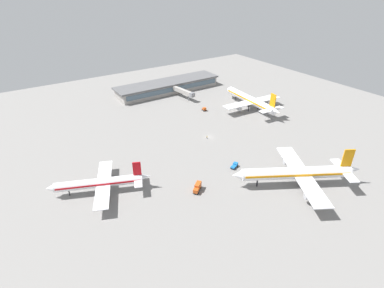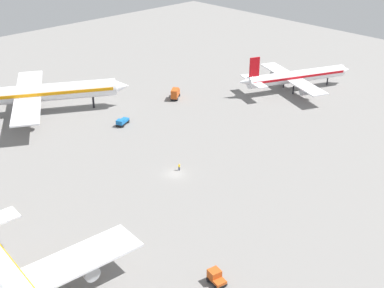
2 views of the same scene
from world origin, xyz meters
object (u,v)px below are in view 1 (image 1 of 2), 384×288
(baggage_tug, at_px, (204,109))
(pushback_tractor, at_px, (235,166))
(airplane_at_gate, at_px, (100,183))
(catering_truck, at_px, (197,187))
(airplane_taxiing, at_px, (251,100))
(airplane_distant, at_px, (297,173))
(ground_crew_worker, at_px, (207,137))

(baggage_tug, bearing_deg, pushback_tractor, -12.28)
(airplane_at_gate, bearing_deg, catering_truck, 170.23)
(airplane_taxiing, height_order, airplane_distant, airplane_distant)
(baggage_tug, distance_m, ground_crew_worker, 38.58)
(airplane_at_gate, height_order, airplane_taxiing, airplane_taxiing)
(airplane_distant, xyz_separation_m, baggage_tug, (-14.02, -86.15, -4.85))
(airplane_taxiing, relative_size, airplane_distant, 1.09)
(baggage_tug, distance_m, catering_truck, 83.94)
(pushback_tractor, height_order, ground_crew_worker, pushback_tractor)
(catering_truck, height_order, ground_crew_worker, catering_truck)
(airplane_distant, bearing_deg, airplane_at_gate, -0.23)
(airplane_at_gate, relative_size, airplane_distant, 0.80)
(airplane_taxiing, bearing_deg, airplane_distant, 154.02)
(airplane_distant, relative_size, catering_truck, 8.79)
(baggage_tug, relative_size, ground_crew_worker, 2.10)
(catering_truck, bearing_deg, ground_crew_worker, -168.67)
(airplane_at_gate, xyz_separation_m, airplane_taxiing, (-111.74, -31.89, 1.36))
(baggage_tug, bearing_deg, airplane_distant, 2.01)
(pushback_tractor, bearing_deg, baggage_tug, 41.34)
(pushback_tractor, bearing_deg, airplane_distant, -87.03)
(airplane_at_gate, distance_m, airplane_taxiing, 116.21)
(airplane_taxiing, distance_m, catering_truck, 94.82)
(pushback_tractor, relative_size, ground_crew_worker, 2.87)
(baggage_tug, bearing_deg, airplane_taxiing, 74.70)
(catering_truck, bearing_deg, airplane_distant, 114.37)
(airplane_at_gate, distance_m, baggage_tug, 95.78)
(airplane_at_gate, height_order, catering_truck, airplane_at_gate)
(pushback_tractor, relative_size, catering_truck, 0.86)
(airplane_taxiing, height_order, catering_truck, airplane_taxiing)
(airplane_at_gate, height_order, airplane_distant, airplane_distant)
(airplane_distant, xyz_separation_m, ground_crew_worker, (7.17, -53.91, -5.15))
(airplane_taxiing, xyz_separation_m, pushback_tractor, (54.60, 48.09, -4.94))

